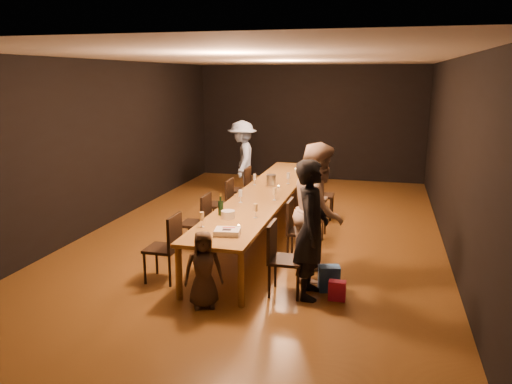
% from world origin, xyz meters
% --- Properties ---
extents(ground, '(10.00, 10.00, 0.00)m').
position_xyz_m(ground, '(0.00, 0.00, 0.00)').
color(ground, '#4B2E12').
rests_on(ground, ground).
extents(room_shell, '(6.04, 10.04, 3.02)m').
position_xyz_m(room_shell, '(0.00, 0.00, 2.08)').
color(room_shell, black).
rests_on(room_shell, ground).
extents(table, '(0.90, 6.00, 0.75)m').
position_xyz_m(table, '(0.00, 0.00, 0.70)').
color(table, brown).
rests_on(table, ground).
extents(chair_right_0, '(0.42, 0.42, 0.93)m').
position_xyz_m(chair_right_0, '(0.85, -2.40, 0.47)').
color(chair_right_0, black).
rests_on(chair_right_0, ground).
extents(chair_right_1, '(0.42, 0.42, 0.93)m').
position_xyz_m(chair_right_1, '(0.85, -1.20, 0.47)').
color(chair_right_1, black).
rests_on(chair_right_1, ground).
extents(chair_right_2, '(0.42, 0.42, 0.93)m').
position_xyz_m(chair_right_2, '(0.85, 0.00, 0.47)').
color(chair_right_2, black).
rests_on(chair_right_2, ground).
extents(chair_right_3, '(0.42, 0.42, 0.93)m').
position_xyz_m(chair_right_3, '(0.85, 1.20, 0.47)').
color(chair_right_3, black).
rests_on(chair_right_3, ground).
extents(chair_left_0, '(0.42, 0.42, 0.93)m').
position_xyz_m(chair_left_0, '(-0.85, -2.40, 0.47)').
color(chair_left_0, black).
rests_on(chair_left_0, ground).
extents(chair_left_1, '(0.42, 0.42, 0.93)m').
position_xyz_m(chair_left_1, '(-0.85, -1.20, 0.47)').
color(chair_left_1, black).
rests_on(chair_left_1, ground).
extents(chair_left_2, '(0.42, 0.42, 0.93)m').
position_xyz_m(chair_left_2, '(-0.85, 0.00, 0.47)').
color(chair_left_2, black).
rests_on(chair_left_2, ground).
extents(chair_left_3, '(0.42, 0.42, 0.93)m').
position_xyz_m(chair_left_3, '(-0.85, 1.20, 0.47)').
color(chair_left_3, black).
rests_on(chair_left_3, ground).
extents(woman_birthday, '(0.45, 0.65, 1.75)m').
position_xyz_m(woman_birthday, '(1.15, -2.38, 0.87)').
color(woman_birthday, black).
rests_on(woman_birthday, ground).
extents(woman_tan, '(0.72, 0.91, 1.86)m').
position_xyz_m(woman_tan, '(1.15, -1.70, 0.93)').
color(woman_tan, '#C5A994').
rests_on(woman_tan, ground).
extents(man_blue, '(0.92, 1.25, 1.74)m').
position_xyz_m(man_blue, '(-1.15, 2.50, 0.87)').
color(man_blue, '#839ECB').
rests_on(man_blue, ground).
extents(child, '(0.54, 0.46, 0.94)m').
position_xyz_m(child, '(-0.04, -3.00, 0.47)').
color(child, '#423225').
rests_on(child, ground).
extents(gift_bag_red, '(0.21, 0.12, 0.25)m').
position_xyz_m(gift_bag_red, '(1.50, -2.43, 0.13)').
color(gift_bag_red, '#C91E4C').
rests_on(gift_bag_red, ground).
extents(gift_bag_blue, '(0.30, 0.24, 0.33)m').
position_xyz_m(gift_bag_blue, '(1.37, -2.17, 0.17)').
color(gift_bag_blue, '#275AAD').
rests_on(gift_bag_blue, ground).
extents(birthday_cake, '(0.35, 0.30, 0.08)m').
position_xyz_m(birthday_cake, '(0.10, -2.47, 0.79)').
color(birthday_cake, white).
rests_on(birthday_cake, table).
extents(plate_stack, '(0.23, 0.23, 0.11)m').
position_xyz_m(plate_stack, '(-0.12, -1.77, 0.81)').
color(plate_stack, white).
rests_on(plate_stack, table).
extents(champagne_bottle, '(0.09, 0.09, 0.32)m').
position_xyz_m(champagne_bottle, '(-0.27, -1.63, 0.91)').
color(champagne_bottle, black).
rests_on(champagne_bottle, table).
extents(ice_bucket, '(0.20, 0.20, 0.20)m').
position_xyz_m(ice_bucket, '(-0.02, 0.52, 0.85)').
color(ice_bucket, '#B2B1B6').
rests_on(ice_bucket, table).
extents(wineglass_0, '(0.06, 0.06, 0.21)m').
position_xyz_m(wineglass_0, '(-0.33, -2.25, 0.85)').
color(wineglass_0, beige).
rests_on(wineglass_0, table).
extents(wineglass_1, '(0.06, 0.06, 0.21)m').
position_xyz_m(wineglass_1, '(0.25, -1.64, 0.85)').
color(wineglass_1, beige).
rests_on(wineglass_1, table).
extents(wineglass_2, '(0.06, 0.06, 0.21)m').
position_xyz_m(wineglass_2, '(-0.20, -0.86, 0.85)').
color(wineglass_2, silver).
rests_on(wineglass_2, table).
extents(wineglass_3, '(0.06, 0.06, 0.21)m').
position_xyz_m(wineglass_3, '(0.28, -0.57, 0.85)').
color(wineglass_3, beige).
rests_on(wineglass_3, table).
extents(wineglass_4, '(0.06, 0.06, 0.21)m').
position_xyz_m(wineglass_4, '(-0.32, 0.47, 0.85)').
color(wineglass_4, silver).
rests_on(wineglass_4, table).
extents(wineglass_5, '(0.06, 0.06, 0.21)m').
position_xyz_m(wineglass_5, '(0.26, 0.73, 0.85)').
color(wineglass_5, silver).
rests_on(wineglass_5, table).
extents(tealight_near, '(0.05, 0.05, 0.03)m').
position_xyz_m(tealight_near, '(0.15, -2.15, 0.77)').
color(tealight_near, '#B2B7B2').
rests_on(tealight_near, table).
extents(tealight_mid, '(0.05, 0.05, 0.03)m').
position_xyz_m(tealight_mid, '(0.15, 0.37, 0.77)').
color(tealight_mid, '#B2B7B2').
rests_on(tealight_mid, table).
extents(tealight_far, '(0.05, 0.05, 0.03)m').
position_xyz_m(tealight_far, '(0.15, 2.13, 0.77)').
color(tealight_far, '#B2B7B2').
rests_on(tealight_far, table).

